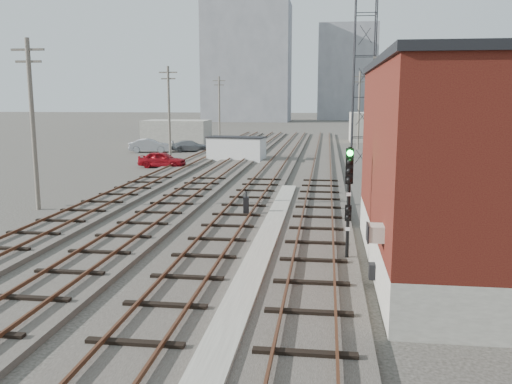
% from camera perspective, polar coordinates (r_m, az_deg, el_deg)
% --- Properties ---
extents(ground, '(320.00, 320.00, 0.00)m').
position_cam_1_polar(ground, '(67.21, 5.01, 4.74)').
color(ground, '#282621').
rests_on(ground, ground).
extents(track_right, '(3.20, 90.00, 0.39)m').
position_cam_1_polar(track_right, '(46.26, 6.95, 2.53)').
color(track_right, '#332D28').
rests_on(track_right, ground).
extents(track_mid_right, '(3.20, 90.00, 0.39)m').
position_cam_1_polar(track_mid_right, '(46.46, 2.00, 2.63)').
color(track_mid_right, '#332D28').
rests_on(track_mid_right, ground).
extents(track_mid_left, '(3.20, 90.00, 0.39)m').
position_cam_1_polar(track_mid_left, '(47.01, -2.86, 2.71)').
color(track_mid_left, '#332D28').
rests_on(track_mid_left, ground).
extents(track_left, '(3.20, 90.00, 0.39)m').
position_cam_1_polar(track_left, '(47.89, -7.58, 2.77)').
color(track_left, '#332D28').
rests_on(track_left, ground).
extents(platform_curb, '(0.90, 28.00, 0.26)m').
position_cam_1_polar(platform_curb, '(21.81, 0.92, -5.58)').
color(platform_curb, gray).
rests_on(platform_curb, ground).
extents(brick_building, '(6.54, 12.20, 7.22)m').
position_cam_1_polar(brick_building, '(19.58, 21.06, 2.43)').
color(brick_building, gray).
rests_on(brick_building, ground).
extents(lattice_tower, '(1.60, 1.60, 15.00)m').
position_cam_1_polar(lattice_tower, '(42.00, 11.28, 11.80)').
color(lattice_tower, black).
rests_on(lattice_tower, ground).
extents(utility_pole_left_a, '(1.80, 0.24, 9.00)m').
position_cam_1_polar(utility_pole_left_a, '(31.00, -22.47, 7.01)').
color(utility_pole_left_a, '#595147').
rests_on(utility_pole_left_a, ground).
extents(utility_pole_left_b, '(1.80, 0.24, 9.00)m').
position_cam_1_polar(utility_pole_left_b, '(54.13, -9.14, 8.52)').
color(utility_pole_left_b, '#595147').
rests_on(utility_pole_left_b, ground).
extents(utility_pole_left_c, '(1.80, 0.24, 9.00)m').
position_cam_1_polar(utility_pole_left_c, '(78.42, -3.88, 8.99)').
color(utility_pole_left_c, '#595147').
rests_on(utility_pole_left_c, ground).
extents(utility_pole_right_a, '(1.80, 0.24, 9.00)m').
position_cam_1_polar(utility_pole_right_a, '(35.09, 13.51, 7.72)').
color(utility_pole_right_a, '#595147').
rests_on(utility_pole_right_a, ground).
extents(utility_pole_right_b, '(1.80, 0.24, 9.00)m').
position_cam_1_polar(utility_pole_right_b, '(65.00, 10.79, 8.67)').
color(utility_pole_right_b, '#595147').
rests_on(utility_pole_right_b, ground).
extents(apartment_left, '(22.00, 14.00, 30.00)m').
position_cam_1_polar(apartment_left, '(143.70, -0.92, 13.45)').
color(apartment_left, gray).
rests_on(apartment_left, ground).
extents(apartment_right, '(16.00, 12.00, 26.00)m').
position_cam_1_polar(apartment_right, '(157.13, 9.56, 12.28)').
color(apartment_right, gray).
rests_on(apartment_right, ground).
extents(shed_left, '(8.00, 5.00, 3.20)m').
position_cam_1_polar(shed_left, '(69.64, -8.32, 6.17)').
color(shed_left, gray).
rests_on(shed_left, ground).
extents(shed_right, '(6.00, 6.00, 4.00)m').
position_cam_1_polar(shed_right, '(77.23, 12.09, 6.70)').
color(shed_right, gray).
rests_on(shed_right, ground).
extents(signal_mast, '(0.40, 0.42, 4.24)m').
position_cam_1_polar(signal_mast, '(19.65, 9.73, -0.30)').
color(signal_mast, gray).
rests_on(signal_mast, ground).
extents(switch_stand, '(0.32, 0.32, 1.24)m').
position_cam_1_polar(switch_stand, '(27.26, -1.05, -1.47)').
color(switch_stand, black).
rests_on(switch_stand, ground).
extents(site_trailer, '(5.81, 3.20, 2.32)m').
position_cam_1_polar(site_trailer, '(52.16, -2.08, 4.59)').
color(site_trailer, silver).
rests_on(site_trailer, ground).
extents(car_red, '(4.16, 1.79, 1.40)m').
position_cam_1_polar(car_red, '(47.64, -9.85, 3.39)').
color(car_red, maroon).
rests_on(car_red, ground).
extents(car_silver, '(4.75, 2.39, 1.50)m').
position_cam_1_polar(car_silver, '(61.49, -11.10, 4.82)').
color(car_silver, '#A1A3A8').
rests_on(car_silver, ground).
extents(car_grey, '(4.64, 2.91, 1.25)m').
position_cam_1_polar(car_grey, '(61.67, -6.91, 4.83)').
color(car_grey, gray).
rests_on(car_grey, ground).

